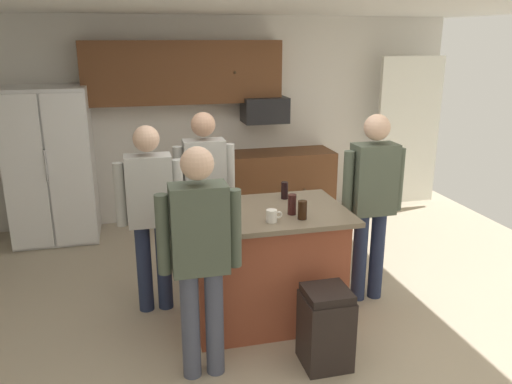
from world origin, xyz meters
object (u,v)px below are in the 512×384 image
object	(u,v)px
person_guest_left	(372,196)
person_elder_center	(150,208)
glass_stout_tall	(302,210)
mug_ceramic_white	(272,216)
kitchen_island	(265,265)
refrigerator	(51,166)
trash_bin	(326,327)
microwave_over_range	(265,110)
glass_pilsner	(285,190)
person_host_foreground	(205,188)
person_guest_right	(200,250)
glass_short_whisky	(292,204)

from	to	relation	value
person_guest_left	person_elder_center	distance (m)	1.93
person_guest_left	glass_stout_tall	size ratio (longest dim) A/B	11.68
person_guest_left	mug_ceramic_white	distance (m)	1.10
mug_ceramic_white	kitchen_island	bearing A→B (deg)	86.64
refrigerator	trash_bin	xyz separation A→B (m)	(2.21, -3.12, -0.60)
microwave_over_range	trash_bin	size ratio (longest dim) A/B	0.92
microwave_over_range	glass_pilsner	distance (m)	2.29
glass_stout_tall	trash_bin	bearing A→B (deg)	-85.91
trash_bin	person_guest_left	bearing A→B (deg)	48.95
person_host_foreground	person_guest_right	world-z (taller)	person_host_foreground
person_guest_left	glass_stout_tall	xyz separation A→B (m)	(-0.78, -0.38, 0.06)
glass_short_whisky	trash_bin	world-z (taller)	glass_short_whisky
glass_pilsner	glass_stout_tall	bearing A→B (deg)	-92.09
microwave_over_range	person_guest_left	size ratio (longest dim) A/B	0.33
microwave_over_range	person_guest_right	world-z (taller)	person_guest_right
person_host_foreground	mug_ceramic_white	bearing A→B (deg)	-7.12
refrigerator	trash_bin	bearing A→B (deg)	-54.74
refrigerator	glass_stout_tall	xyz separation A→B (m)	(2.17, -2.64, 0.15)
person_elder_center	glass_short_whisky	size ratio (longest dim) A/B	10.04
refrigerator	glass_stout_tall	world-z (taller)	refrigerator
microwave_over_range	person_elder_center	xyz separation A→B (m)	(-1.56, -2.11, -0.50)
person_host_foreground	trash_bin	xyz separation A→B (m)	(0.64, -1.50, -0.68)
person_host_foreground	glass_short_whisky	size ratio (longest dim) A/B	10.28
person_host_foreground	person_guest_left	distance (m)	1.53
microwave_over_range	person_host_foreground	world-z (taller)	person_host_foreground
microwave_over_range	person_guest_right	xyz separation A→B (m)	(-1.28, -3.14, -0.48)
glass_short_whisky	mug_ceramic_white	bearing A→B (deg)	-146.64
person_host_foreground	glass_short_whisky	world-z (taller)	person_host_foreground
microwave_over_range	kitchen_island	world-z (taller)	microwave_over_range
refrigerator	mug_ceramic_white	distance (m)	3.27
person_elder_center	mug_ceramic_white	xyz separation A→B (m)	(0.89, -0.66, 0.08)
glass_short_whisky	mug_ceramic_white	distance (m)	0.24
microwave_over_range	mug_ceramic_white	bearing A→B (deg)	-103.74
microwave_over_range	glass_pilsner	size ratio (longest dim) A/B	3.72
person_guest_left	glass_pilsner	distance (m)	0.78
person_guest_left	microwave_over_range	bearing A→B (deg)	-87.95
person_elder_center	mug_ceramic_white	size ratio (longest dim) A/B	13.12
person_guest_right	kitchen_island	bearing A→B (deg)	-0.00
glass_short_whisky	glass_stout_tall	size ratio (longest dim) A/B	1.12
kitchen_island	person_guest_left	distance (m)	1.13
person_guest_left	glass_stout_tall	world-z (taller)	person_guest_left
person_guest_left	person_elder_center	size ratio (longest dim) A/B	1.04
trash_bin	glass_pilsner	bearing A→B (deg)	90.85
person_guest_right	glass_stout_tall	distance (m)	0.94
person_elder_center	trash_bin	world-z (taller)	person_elder_center
glass_pilsner	trash_bin	distance (m)	1.27
refrigerator	person_guest_right	xyz separation A→B (m)	(1.32, -3.02, 0.06)
microwave_over_range	glass_stout_tall	distance (m)	2.82
refrigerator	kitchen_island	size ratio (longest dim) A/B	1.34
glass_pilsner	person_guest_left	bearing A→B (deg)	-11.75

